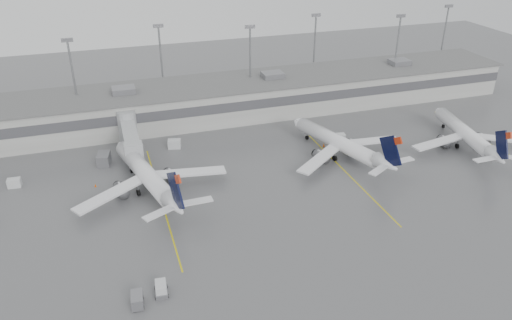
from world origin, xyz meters
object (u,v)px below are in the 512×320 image
object	(u,v)px
jet_mid_left	(148,175)
baggage_tug	(161,290)
jet_mid_right	(341,144)
jet_far_right	(467,134)

from	to	relation	value
jet_mid_left	baggage_tug	size ratio (longest dim) A/B	11.19
jet_mid_right	baggage_tug	xyz separation A→B (m)	(-40.23, -28.45, -2.34)
jet_mid_right	baggage_tug	world-z (taller)	jet_mid_right
jet_mid_right	jet_far_right	xyz separation A→B (m)	(27.05, -3.77, -0.11)
jet_mid_left	baggage_tug	distance (m)	27.19
jet_mid_right	jet_far_right	world-z (taller)	jet_mid_right
jet_mid_left	jet_mid_right	xyz separation A→B (m)	(38.39, 1.43, -0.15)
jet_mid_left	jet_mid_right	distance (m)	38.42
jet_mid_right	jet_far_right	distance (m)	27.31
jet_mid_right	jet_far_right	bearing A→B (deg)	-25.57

